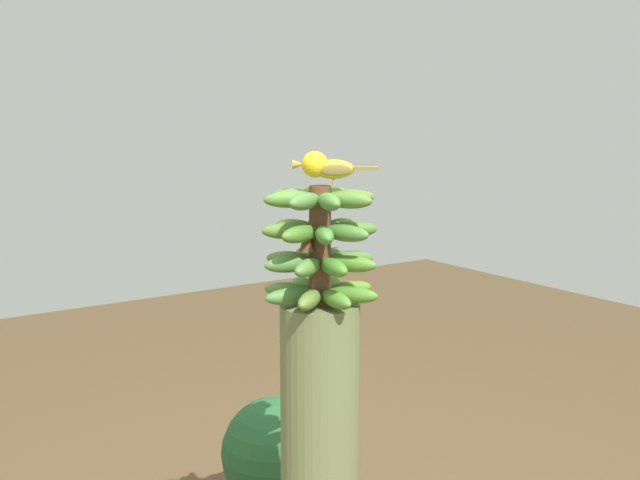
# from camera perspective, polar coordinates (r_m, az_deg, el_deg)

# --- Properties ---
(banana_bunch) EXTENTS (0.30, 0.30, 0.29)m
(banana_bunch) POSITION_cam_1_polar(r_m,az_deg,el_deg) (1.89, -0.01, -0.43)
(banana_bunch) COLOR brown
(banana_bunch) RESTS_ON banana_tree
(perched_bird) EXTENTS (0.18, 0.14, 0.08)m
(perched_bird) POSITION_cam_1_polar(r_m,az_deg,el_deg) (1.87, 0.34, 5.37)
(perched_bird) COLOR #C68933
(perched_bird) RESTS_ON banana_bunch
(tropical_shrub) EXTENTS (0.38, 0.38, 0.45)m
(tropical_shrub) POSITION_cam_1_polar(r_m,az_deg,el_deg) (2.75, -3.13, -15.24)
(tropical_shrub) COLOR brown
(tropical_shrub) RESTS_ON ground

